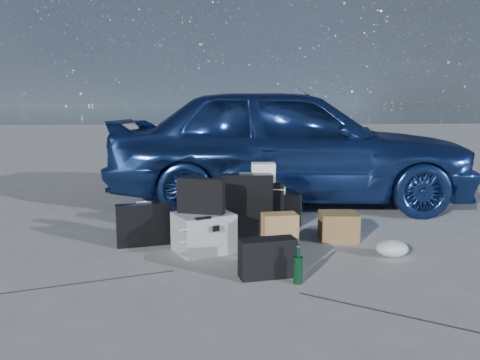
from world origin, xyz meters
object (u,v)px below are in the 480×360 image
object	(u,v)px
car	(288,145)
suitcase_left	(246,207)
briefcase	(144,225)
cardboard_box	(338,226)
green_bottle	(298,265)
duffel_bag	(266,210)
pelican_case	(204,232)
suitcase_right	(261,208)

from	to	relation	value
car	suitcase_left	distance (m)	1.90
briefcase	cardboard_box	xyz separation A→B (m)	(1.86, 0.06, -0.07)
cardboard_box	green_bottle	world-z (taller)	green_bottle
car	duffel_bag	bearing A→B (deg)	166.43
pelican_case	suitcase_left	world-z (taller)	suitcase_left
pelican_case	duffel_bag	size ratio (longest dim) A/B	0.68
duffel_bag	cardboard_box	xyz separation A→B (m)	(0.64, -0.56, -0.04)
briefcase	suitcase_left	distance (m)	0.97
suitcase_right	duffel_bag	size ratio (longest dim) A/B	0.77
cardboard_box	green_bottle	size ratio (longest dim) A/B	1.28
suitcase_right	cardboard_box	world-z (taller)	suitcase_right
pelican_case	green_bottle	xyz separation A→B (m)	(0.69, -0.82, -0.04)
briefcase	green_bottle	bearing A→B (deg)	-53.79
car	green_bottle	world-z (taller)	car
car	green_bottle	size ratio (longest dim) A/B	16.66
green_bottle	duffel_bag	bearing A→B (deg)	90.84
cardboard_box	car	bearing A→B (deg)	96.38
duffel_bag	green_bottle	world-z (taller)	duffel_bag
briefcase	duffel_bag	xyz separation A→B (m)	(1.22, 0.63, -0.02)
pelican_case	suitcase_left	bearing A→B (deg)	15.47
suitcase_left	cardboard_box	bearing A→B (deg)	-6.31
briefcase	cardboard_box	distance (m)	1.86
car	suitcase_right	size ratio (longest dim) A/B	8.52
suitcase_right	green_bottle	xyz separation A→B (m)	(0.12, -1.36, -0.13)
suitcase_right	car	bearing A→B (deg)	81.19
duffel_bag	cardboard_box	size ratio (longest dim) A/B	1.98
briefcase	duffel_bag	bearing A→B (deg)	13.40
duffel_bag	suitcase_left	bearing A→B (deg)	-131.13
green_bottle	suitcase_left	bearing A→B (deg)	103.70
briefcase	duffel_bag	world-z (taller)	briefcase
car	pelican_case	bearing A→B (deg)	158.07
briefcase	cardboard_box	size ratio (longest dim) A/B	1.44
car	green_bottle	xyz separation A→B (m)	(-0.41, -2.88, -0.65)
pelican_case	duffel_bag	distance (m)	1.08
suitcase_left	green_bottle	size ratio (longest dim) A/B	2.32
pelican_case	green_bottle	bearing A→B (deg)	-74.77
suitcase_left	cardboard_box	size ratio (longest dim) A/B	1.82
car	suitcase_left	world-z (taller)	car
car	suitcase_left	xyz separation A→B (m)	(-0.70, -1.71, -0.46)
pelican_case	duffel_bag	world-z (taller)	duffel_bag
car	briefcase	world-z (taller)	car
car	suitcase_left	size ratio (longest dim) A/B	7.17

